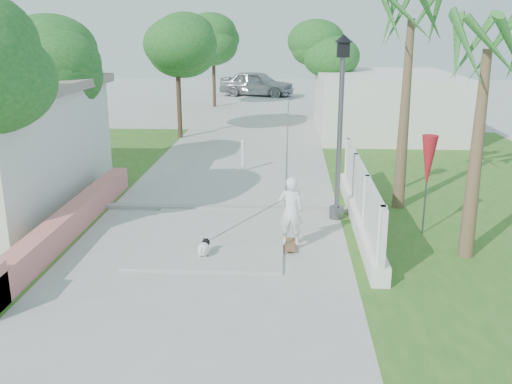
# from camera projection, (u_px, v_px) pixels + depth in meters

# --- Properties ---
(ground) EXTENTS (90.00, 90.00, 0.00)m
(ground) POSITION_uv_depth(u_px,v_px,m) (181.00, 325.00, 9.13)
(ground) COLOR #B7B7B2
(ground) RESTS_ON ground
(path_strip) EXTENTS (3.20, 36.00, 0.06)m
(path_strip) POSITION_uv_depth(u_px,v_px,m) (255.00, 123.00, 28.30)
(path_strip) COLOR #B7B7B2
(path_strip) RESTS_ON ground
(curb) EXTENTS (6.50, 0.25, 0.10)m
(curb) POSITION_uv_depth(u_px,v_px,m) (223.00, 208.00, 14.87)
(curb) COLOR #999993
(curb) RESTS_ON ground
(grass_left) EXTENTS (8.00, 20.00, 0.01)m
(grass_left) POSITION_uv_depth(u_px,v_px,m) (0.00, 185.00, 17.19)
(grass_left) COLOR #306620
(grass_left) RESTS_ON ground
(grass_right) EXTENTS (8.00, 20.00, 0.01)m
(grass_right) POSITION_uv_depth(u_px,v_px,m) (473.00, 193.00, 16.41)
(grass_right) COLOR #306620
(grass_right) RESTS_ON ground
(pink_wall) EXTENTS (0.45, 8.20, 0.80)m
(pink_wall) POSITION_uv_depth(u_px,v_px,m) (63.00, 228.00, 12.64)
(pink_wall) COLOR #D97E6F
(pink_wall) RESTS_ON ground
(lattice_fence) EXTENTS (0.35, 7.00, 1.50)m
(lattice_fence) POSITION_uv_depth(u_px,v_px,m) (360.00, 204.00, 13.59)
(lattice_fence) COLOR white
(lattice_fence) RESTS_ON ground
(building_right) EXTENTS (6.00, 8.00, 2.60)m
(building_right) POSITION_uv_depth(u_px,v_px,m) (385.00, 103.00, 25.69)
(building_right) COLOR silver
(building_right) RESTS_ON ground
(street_lamp) EXTENTS (0.44, 0.44, 4.44)m
(street_lamp) POSITION_uv_depth(u_px,v_px,m) (340.00, 122.00, 13.57)
(street_lamp) COLOR #59595E
(street_lamp) RESTS_ON ground
(bollard) EXTENTS (0.14, 0.14, 1.09)m
(bollard) POSITION_uv_depth(u_px,v_px,m) (243.00, 155.00, 18.55)
(bollard) COLOR white
(bollard) RESTS_ON ground
(patio_umbrella) EXTENTS (0.36, 0.36, 2.30)m
(patio_umbrella) POSITION_uv_depth(u_px,v_px,m) (428.00, 163.00, 12.71)
(patio_umbrella) COLOR #59595E
(patio_umbrella) RESTS_ON ground
(tree_left_mid) EXTENTS (3.20, 3.20, 4.85)m
(tree_left_mid) POSITION_uv_depth(u_px,v_px,m) (44.00, 66.00, 16.60)
(tree_left_mid) COLOR #4C3826
(tree_left_mid) RESTS_ON ground
(tree_path_left) EXTENTS (3.40, 3.40, 5.23)m
(tree_path_left) POSITION_uv_depth(u_px,v_px,m) (177.00, 46.00, 23.56)
(tree_path_left) COLOR #4C3826
(tree_path_left) RESTS_ON ground
(tree_path_right) EXTENTS (3.00, 3.00, 4.79)m
(tree_path_right) POSITION_uv_depth(u_px,v_px,m) (322.00, 51.00, 27.14)
(tree_path_right) COLOR #4C3826
(tree_path_right) RESTS_ON ground
(tree_path_far) EXTENTS (3.20, 3.20, 5.17)m
(tree_path_far) POSITION_uv_depth(u_px,v_px,m) (214.00, 41.00, 33.13)
(tree_path_far) COLOR #4C3826
(tree_path_far) RESTS_ON ground
(palm_far) EXTENTS (1.80, 1.80, 5.30)m
(palm_far) POSITION_uv_depth(u_px,v_px,m) (410.00, 32.00, 13.86)
(palm_far) COLOR brown
(palm_far) RESTS_ON ground
(palm_near) EXTENTS (1.80, 1.80, 4.70)m
(palm_near) POSITION_uv_depth(u_px,v_px,m) (486.00, 62.00, 10.80)
(palm_near) COLOR brown
(palm_near) RESTS_ON ground
(skateboarder) EXTENTS (2.07, 0.87, 1.59)m
(skateboarder) POSITION_uv_depth(u_px,v_px,m) (258.00, 218.00, 12.02)
(skateboarder) COLOR brown
(skateboarder) RESTS_ON ground
(dog) EXTENTS (0.29, 0.56, 0.38)m
(dog) POSITION_uv_depth(u_px,v_px,m) (204.00, 248.00, 11.75)
(dog) COLOR white
(dog) RESTS_ON ground
(parked_car) EXTENTS (5.44, 3.42, 1.72)m
(parked_car) POSITION_uv_depth(u_px,v_px,m) (257.00, 84.00, 39.06)
(parked_car) COLOR #9DA1A5
(parked_car) RESTS_ON ground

